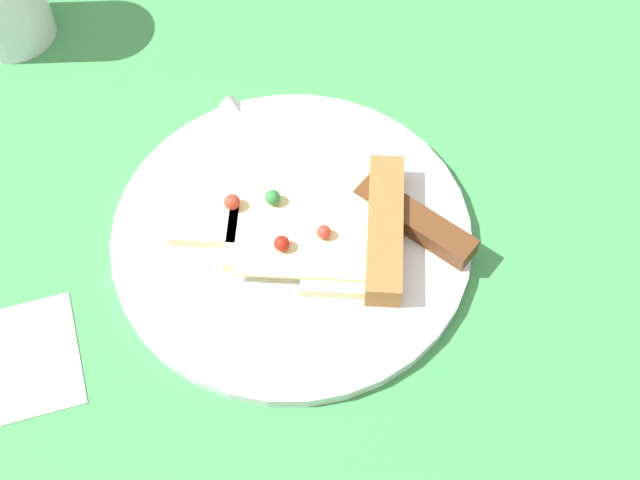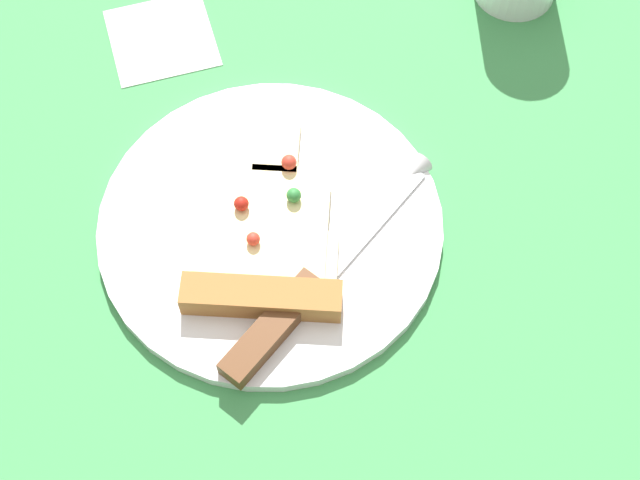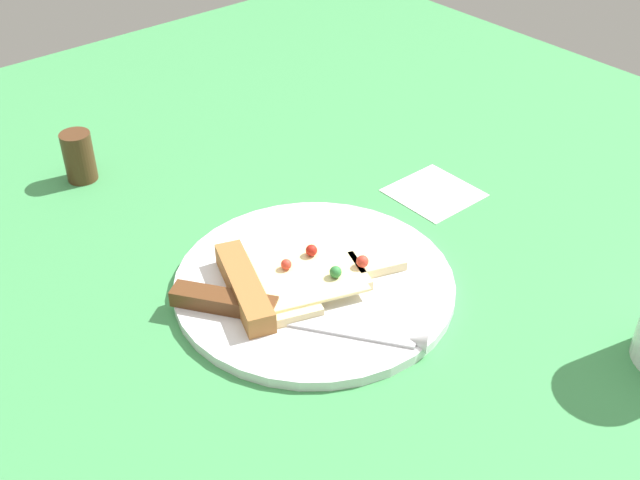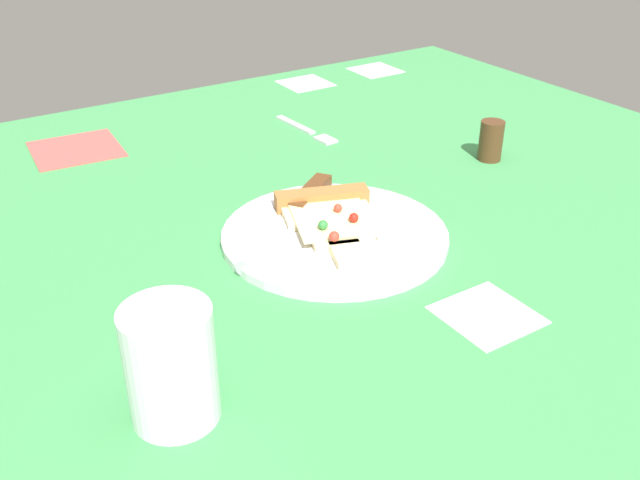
# 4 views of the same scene
# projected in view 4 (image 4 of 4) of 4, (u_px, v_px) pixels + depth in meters

# --- Properties ---
(ground_plane) EXTENTS (1.33, 1.33, 0.03)m
(ground_plane) POSITION_uv_depth(u_px,v_px,m) (372.00, 247.00, 0.88)
(ground_plane) COLOR #3D8C4C
(ground_plane) RESTS_ON ground
(plate) EXTENTS (0.27, 0.27, 0.01)m
(plate) POSITION_uv_depth(u_px,v_px,m) (335.00, 235.00, 0.86)
(plate) COLOR silver
(plate) RESTS_ON ground_plane
(pizza_slice) EXTENTS (0.19, 0.14, 0.03)m
(pizza_slice) POSITION_uv_depth(u_px,v_px,m) (330.00, 216.00, 0.88)
(pizza_slice) COLOR beige
(pizza_slice) RESTS_ON plate
(knife) EXTENTS (0.16, 0.21, 0.02)m
(knife) POSITION_uv_depth(u_px,v_px,m) (296.00, 210.00, 0.90)
(knife) COLOR silver
(knife) RESTS_ON plate
(drinking_glass) EXTENTS (0.07, 0.07, 0.11)m
(drinking_glass) POSITION_uv_depth(u_px,v_px,m) (171.00, 365.00, 0.58)
(drinking_glass) COLOR white
(drinking_glass) RESTS_ON ground_plane
(pepper_shaker) EXTENTS (0.04, 0.04, 0.06)m
(pepper_shaker) POSITION_uv_depth(u_px,v_px,m) (491.00, 141.00, 1.07)
(pepper_shaker) COLOR #4C2D19
(pepper_shaker) RESTS_ON ground_plane
(fork) EXTENTS (0.15, 0.03, 0.01)m
(fork) POSITION_uv_depth(u_px,v_px,m) (308.00, 130.00, 1.18)
(fork) COLOR silver
(fork) RESTS_ON ground_plane
(napkin) EXTENTS (0.14, 0.14, 0.00)m
(napkin) POSITION_uv_depth(u_px,v_px,m) (76.00, 149.00, 1.11)
(napkin) COLOR #E54C47
(napkin) RESTS_ON ground_plane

